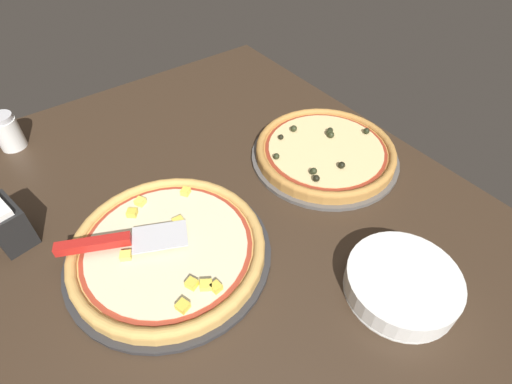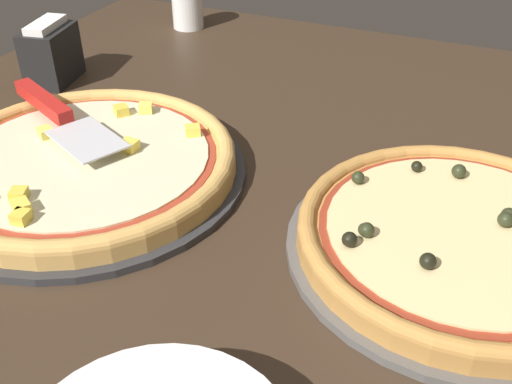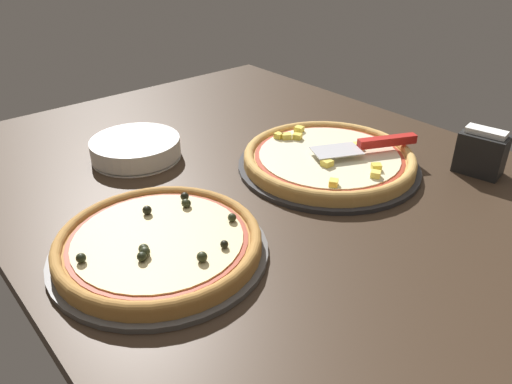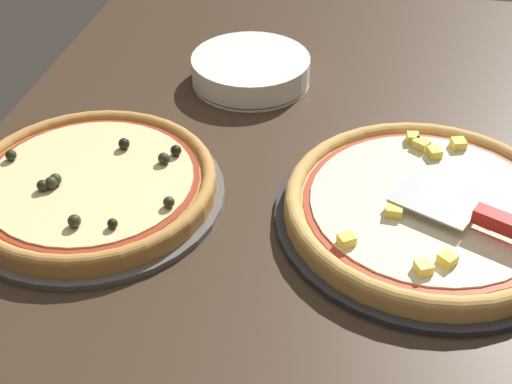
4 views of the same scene
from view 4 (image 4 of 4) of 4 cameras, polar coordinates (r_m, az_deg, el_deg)
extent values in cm
cube|color=#38281C|center=(106.30, 5.71, -0.52)|extent=(150.74, 111.48, 3.60)
cylinder|color=#2D2D30|center=(101.49, 13.44, -2.05)|extent=(42.04, 42.04, 1.00)
cylinder|color=tan|center=(100.55, 13.56, -1.40)|extent=(39.51, 39.51, 2.00)
torus|color=tan|center=(99.93, 13.64, -0.95)|extent=(39.51, 39.51, 2.27)
cylinder|color=#A33823|center=(99.89, 13.65, -0.92)|extent=(34.34, 34.34, 0.15)
cylinder|color=beige|center=(99.81, 13.66, -0.86)|extent=(32.40, 32.40, 0.40)
cube|color=#F4D64C|center=(90.73, 7.25, -3.81)|extent=(2.59, 2.65, 1.33)
cube|color=yellow|center=(90.52, 15.06, -5.19)|extent=(2.73, 2.74, 1.33)
cube|color=#F4D64C|center=(96.16, 10.99, -1.46)|extent=(2.13, 2.27, 1.33)
cube|color=#F9E05B|center=(98.73, 18.22, -1.71)|extent=(2.57, 2.70, 1.33)
cube|color=yellow|center=(110.87, 12.43, 4.25)|extent=(2.07, 2.00, 1.33)
cube|color=#F9E05B|center=(88.72, 13.25, -5.88)|extent=(2.64, 2.61, 1.33)
cube|color=yellow|center=(108.35, 14.08, 3.09)|extent=(2.58, 2.50, 1.33)
cube|color=#F4D64C|center=(109.71, 13.07, 3.75)|extent=(2.77, 2.88, 1.33)
cube|color=yellow|center=(111.22, 15.89, 3.74)|extent=(2.56, 2.55, 1.33)
cylinder|color=#565451|center=(105.55, -12.90, -0.16)|extent=(38.11, 38.11, 1.00)
cylinder|color=#B77F3D|center=(104.62, -13.02, 0.50)|extent=(35.82, 35.82, 2.11)
torus|color=#B77F3D|center=(104.00, -13.10, 0.97)|extent=(35.82, 35.82, 1.98)
cylinder|color=maroon|center=(103.95, -13.11, 1.00)|extent=(31.14, 31.14, 0.15)
cylinder|color=beige|center=(103.88, -13.12, 1.05)|extent=(29.38, 29.38, 0.40)
sphere|color=black|center=(105.72, -6.43, 3.33)|extent=(1.65, 1.65, 1.65)
sphere|color=black|center=(108.28, -10.51, 3.82)|extent=(1.70, 1.70, 1.70)
sphere|color=black|center=(94.02, -11.41, -2.49)|extent=(1.38, 1.38, 1.38)
sphere|color=black|center=(110.09, -19.02, 2.81)|extent=(1.63, 1.63, 1.63)
sphere|color=#282D19|center=(102.63, -16.07, 0.72)|extent=(1.76, 1.76, 1.76)
sphere|color=#282D19|center=(96.12, -6.99, -0.81)|extent=(1.57, 1.57, 1.57)
sphere|color=#282D19|center=(103.14, -15.75, 0.98)|extent=(1.71, 1.71, 1.71)
sphere|color=#282D19|center=(95.23, -14.33, -2.26)|extent=(1.75, 1.75, 1.75)
sphere|color=#282D19|center=(104.30, -7.41, 2.70)|extent=(1.66, 1.66, 1.66)
sphere|color=black|center=(104.20, -7.30, 2.60)|extent=(1.45, 1.45, 1.45)
sphere|color=black|center=(102.57, -16.71, 0.50)|extent=(1.62, 1.62, 1.62)
cube|color=silver|center=(97.54, 14.09, -0.75)|extent=(10.77, 12.74, 0.24)
cylinder|color=white|center=(131.07, -0.42, 8.94)|extent=(21.33, 21.33, 0.70)
cylinder|color=white|center=(130.73, -0.42, 9.21)|extent=(21.33, 21.33, 0.70)
cylinder|color=white|center=(130.40, -0.42, 9.48)|extent=(21.33, 21.33, 0.70)
cylinder|color=white|center=(130.06, -0.42, 9.75)|extent=(21.33, 21.33, 0.70)
cylinder|color=white|center=(129.73, -0.43, 10.02)|extent=(21.33, 21.33, 0.70)
cylinder|color=white|center=(129.40, -0.43, 10.29)|extent=(21.33, 21.33, 0.70)
cylinder|color=white|center=(129.08, -0.43, 10.57)|extent=(21.33, 21.33, 0.70)
camera|label=1|loc=(1.31, 27.01, 36.43)|focal=28.00mm
camera|label=2|loc=(1.38, -6.22, 29.25)|focal=42.00mm
camera|label=3|loc=(0.73, -69.52, 4.41)|focal=35.00mm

